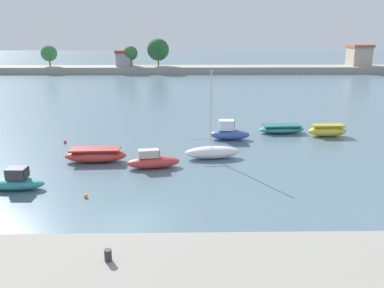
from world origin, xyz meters
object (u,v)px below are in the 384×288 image
moored_boat_4 (229,133)px  moored_boat_6 (327,131)px  mooring_bollard (108,255)px  moored_boat_5 (282,129)px  moored_boat_0 (14,182)px  mooring_buoy_0 (86,196)px  moored_boat_1 (96,155)px  moored_boat_2 (153,161)px  mooring_buoy_1 (65,142)px  moored_boat_3 (212,152)px

moored_boat_4 → moored_boat_6: moored_boat_4 is taller
mooring_bollard → moored_boat_5: mooring_bollard is taller
moored_boat_0 → mooring_buoy_0: 5.32m
moored_boat_1 → moored_boat_6: bearing=17.3°
moored_boat_1 → moored_boat_2: bearing=-20.7°
mooring_buoy_1 → moored_boat_0: bearing=-90.6°
moored_boat_1 → moored_boat_2: moored_boat_2 is taller
mooring_bollard → moored_boat_3: bearing=74.1°
mooring_bollard → moored_boat_3: (5.16, 18.09, -1.52)m
moored_boat_3 → mooring_buoy_0: size_ratio=28.22×
moored_boat_5 → mooring_buoy_1: bearing=-173.6°
moored_boat_2 → moored_boat_5: 16.42m
moored_boat_5 → moored_boat_6: size_ratio=1.25×
moored_boat_2 → mooring_buoy_0: (-3.82, -5.67, -0.41)m
moored_boat_1 → moored_boat_4: 13.24m
moored_boat_2 → moored_boat_5: moored_boat_2 is taller
moored_boat_4 → moored_boat_1: bearing=-146.8°
moored_boat_6 → moored_boat_0: bearing=-153.2°
moored_boat_5 → mooring_buoy_1: (-21.26, -3.58, -0.27)m
moored_boat_0 → moored_boat_2: (8.90, 4.16, 0.02)m
moored_boat_0 → moored_boat_5: size_ratio=0.88×
moored_boat_3 → moored_boat_6: 13.89m
moored_boat_3 → moored_boat_2: bearing=-160.4°
moored_boat_4 → mooring_buoy_0: (-10.58, -13.83, -0.56)m
mooring_bollard → moored_boat_1: (-4.28, 17.38, -1.53)m
moored_boat_4 → moored_boat_6: bearing=9.5°
moored_boat_5 → mooring_buoy_0: 23.08m
moored_boat_4 → mooring_buoy_1: moored_boat_4 is taller
moored_boat_4 → mooring_buoy_1: (-15.55, -1.07, -0.55)m
moored_boat_1 → mooring_buoy_1: bearing=124.0°
moored_boat_2 → mooring_bollard: bearing=-100.2°
moored_boat_0 → mooring_buoy_1: bearing=91.0°
moored_boat_1 → mooring_buoy_1: size_ratio=17.94×
mooring_buoy_0 → mooring_buoy_1: (-4.97, 12.76, 0.01)m
mooring_bollard → mooring_buoy_0: bearing=108.4°
moored_boat_2 → mooring_buoy_1: 11.30m
moored_boat_5 → moored_boat_0: bearing=-148.4°
moored_boat_2 → moored_boat_0: bearing=-163.6°
mooring_bollard → moored_boat_5: 29.51m
mooring_buoy_1 → mooring_bollard: bearing=-70.0°
moored_boat_6 → mooring_buoy_0: size_ratio=15.06×
moored_boat_0 → mooring_buoy_1: moored_boat_0 is taller
moored_boat_3 → moored_boat_4: size_ratio=1.84×
moored_boat_0 → moored_boat_6: (25.64, 13.40, 0.06)m
mooring_bollard → moored_boat_5: bearing=64.0°
moored_boat_3 → mooring_buoy_1: bearing=154.2°
moored_boat_4 → mooring_buoy_0: size_ratio=15.33×
moored_boat_2 → mooring_buoy_1: moored_boat_2 is taller
moored_boat_6 → mooring_bollard: bearing=-125.2°
moored_boat_0 → moored_boat_3: (13.63, 6.43, 0.03)m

